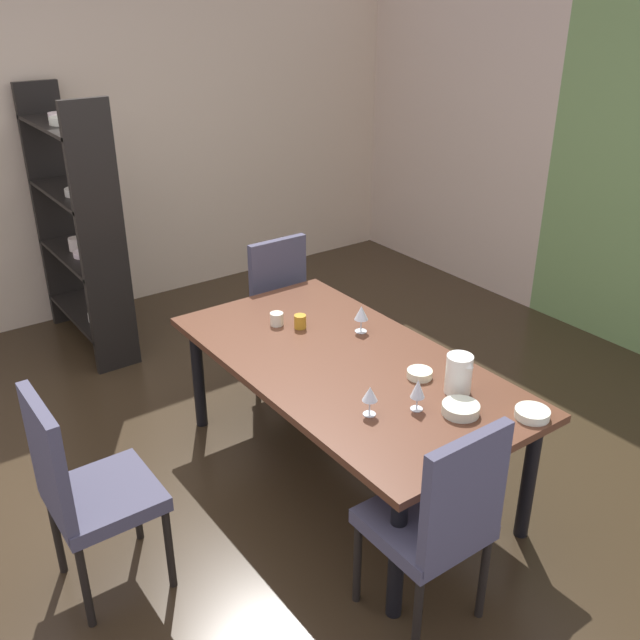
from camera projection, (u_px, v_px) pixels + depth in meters
ground_plane at (234, 466)px, 4.07m from camera, size 5.29×6.40×0.02m
back_panel_interior at (453, 113)px, 6.22m from camera, size 2.22×0.10×2.90m
left_interior_panel at (52, 135)px, 5.34m from camera, size 0.10×6.40×2.90m
dining_table at (346, 372)px, 3.72m from camera, size 2.01×1.04×0.72m
chair_head_near at (83, 486)px, 3.01m from camera, size 0.44×0.44×1.03m
chair_left_far at (289, 307)px, 4.68m from camera, size 0.44×0.44×0.99m
chair_right_near at (439, 518)px, 2.85m from camera, size 0.44×0.44×1.02m
display_shelf at (77, 224)px, 5.05m from camera, size 1.05×0.31×1.86m
wine_glass_rear at (418, 389)px, 3.23m from camera, size 0.07×0.07×0.15m
wine_glass_north at (370, 395)px, 3.19m from camera, size 0.07×0.07×0.15m
wine_glass_near_window at (361, 314)px, 3.95m from camera, size 0.08×0.08×0.16m
serving_bowl_east at (461, 409)px, 3.24m from camera, size 0.17×0.17×0.05m
serving_bowl_corner at (420, 374)px, 3.53m from camera, size 0.13×0.13×0.04m
serving_bowl_front at (532, 413)px, 3.21m from camera, size 0.16×0.16×0.04m
cup_near_shelf at (300, 322)px, 4.03m from camera, size 0.07×0.07×0.08m
cup_center at (277, 319)px, 4.06m from camera, size 0.08×0.08×0.07m
pitcher_south at (459, 374)px, 3.37m from camera, size 0.14×0.13×0.20m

